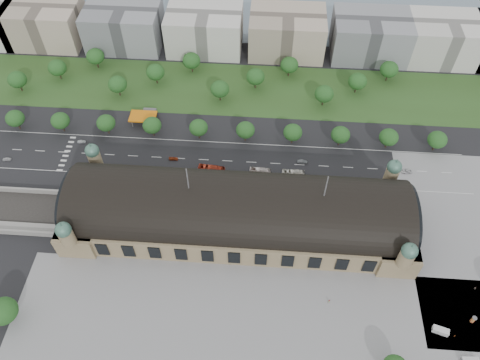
# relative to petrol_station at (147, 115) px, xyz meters

# --- Properties ---
(ground) EXTENTS (900.00, 900.00, 0.00)m
(ground) POSITION_rel_petrol_station_xyz_m (53.91, -65.28, -2.95)
(ground) COLOR black
(ground) RESTS_ON ground
(station) EXTENTS (150.00, 48.40, 44.30)m
(station) POSITION_rel_petrol_station_xyz_m (53.91, -65.28, 7.33)
(station) COLOR #937F5B
(station) RESTS_ON ground
(plaza_south) EXTENTS (190.00, 48.00, 0.12)m
(plaza_south) POSITION_rel_petrol_station_xyz_m (63.91, -109.28, -2.95)
(plaza_south) COLOR gray
(plaza_south) RESTS_ON ground
(plaza_east) EXTENTS (56.00, 100.00, 0.12)m
(plaza_east) POSITION_rel_petrol_station_xyz_m (156.91, -65.28, -2.95)
(plaza_east) COLOR gray
(plaza_east) RESTS_ON ground
(road_slab) EXTENTS (260.00, 26.00, 0.10)m
(road_slab) POSITION_rel_petrol_station_xyz_m (33.91, -27.28, -2.95)
(road_slab) COLOR black
(road_slab) RESTS_ON ground
(grass_belt) EXTENTS (300.00, 45.00, 0.10)m
(grass_belt) POSITION_rel_petrol_station_xyz_m (38.91, 27.72, -2.95)
(grass_belt) COLOR #2F4E1F
(grass_belt) RESTS_ON ground
(petrol_station) EXTENTS (14.00, 13.00, 5.05)m
(petrol_station) POSITION_rel_petrol_station_xyz_m (0.00, 0.00, 0.00)
(petrol_station) COLOR orange
(petrol_station) RESTS_ON ground
(office_1) EXTENTS (45.00, 32.00, 24.00)m
(office_1) POSITION_rel_petrol_station_xyz_m (-76.09, 67.72, 9.05)
(office_1) COLOR #C0AC97
(office_1) RESTS_ON ground
(office_2) EXTENTS (45.00, 32.00, 24.00)m
(office_2) POSITION_rel_petrol_station_xyz_m (-26.09, 67.72, 9.05)
(office_2) COLOR gray
(office_2) RESTS_ON ground
(office_3) EXTENTS (45.00, 32.00, 24.00)m
(office_3) POSITION_rel_petrol_station_xyz_m (23.91, 67.72, 9.05)
(office_3) COLOR silver
(office_3) RESTS_ON ground
(office_4) EXTENTS (45.00, 32.00, 24.00)m
(office_4) POSITION_rel_petrol_station_xyz_m (73.91, 67.72, 9.05)
(office_4) COLOR #C0AC97
(office_4) RESTS_ON ground
(office_5) EXTENTS (45.00, 32.00, 24.00)m
(office_5) POSITION_rel_petrol_station_xyz_m (123.91, 67.72, 9.05)
(office_5) COLOR gray
(office_5) RESTS_ON ground
(office_6) EXTENTS (45.00, 32.00, 24.00)m
(office_6) POSITION_rel_petrol_station_xyz_m (168.91, 67.72, 9.05)
(office_6) COLOR silver
(office_6) RESTS_ON ground
(tree_row_0) EXTENTS (9.60, 9.60, 11.52)m
(tree_row_0) POSITION_rel_petrol_station_xyz_m (-66.09, -12.28, 4.48)
(tree_row_0) COLOR #2D2116
(tree_row_0) RESTS_ON ground
(tree_row_1) EXTENTS (9.60, 9.60, 11.52)m
(tree_row_1) POSITION_rel_petrol_station_xyz_m (-42.09, -12.28, 4.48)
(tree_row_1) COLOR #2D2116
(tree_row_1) RESTS_ON ground
(tree_row_2) EXTENTS (9.60, 9.60, 11.52)m
(tree_row_2) POSITION_rel_petrol_station_xyz_m (-18.09, -12.28, 4.48)
(tree_row_2) COLOR #2D2116
(tree_row_2) RESTS_ON ground
(tree_row_3) EXTENTS (9.60, 9.60, 11.52)m
(tree_row_3) POSITION_rel_petrol_station_xyz_m (5.91, -12.28, 4.48)
(tree_row_3) COLOR #2D2116
(tree_row_3) RESTS_ON ground
(tree_row_4) EXTENTS (9.60, 9.60, 11.52)m
(tree_row_4) POSITION_rel_petrol_station_xyz_m (29.91, -12.28, 4.48)
(tree_row_4) COLOR #2D2116
(tree_row_4) RESTS_ON ground
(tree_row_5) EXTENTS (9.60, 9.60, 11.52)m
(tree_row_5) POSITION_rel_petrol_station_xyz_m (53.91, -12.28, 4.48)
(tree_row_5) COLOR #2D2116
(tree_row_5) RESTS_ON ground
(tree_row_6) EXTENTS (9.60, 9.60, 11.52)m
(tree_row_6) POSITION_rel_petrol_station_xyz_m (77.91, -12.28, 4.48)
(tree_row_6) COLOR #2D2116
(tree_row_6) RESTS_ON ground
(tree_row_7) EXTENTS (9.60, 9.60, 11.52)m
(tree_row_7) POSITION_rel_petrol_station_xyz_m (101.91, -12.28, 4.48)
(tree_row_7) COLOR #2D2116
(tree_row_7) RESTS_ON ground
(tree_row_8) EXTENTS (9.60, 9.60, 11.52)m
(tree_row_8) POSITION_rel_petrol_station_xyz_m (125.91, -12.28, 4.48)
(tree_row_8) COLOR #2D2116
(tree_row_8) RESTS_ON ground
(tree_row_9) EXTENTS (9.60, 9.60, 11.52)m
(tree_row_9) POSITION_rel_petrol_station_xyz_m (149.91, -12.28, 4.48)
(tree_row_9) COLOR #2D2116
(tree_row_9) RESTS_ON ground
(tree_belt_0) EXTENTS (10.40, 10.40, 12.48)m
(tree_belt_0) POSITION_rel_petrol_station_xyz_m (-76.09, 17.72, 5.10)
(tree_belt_0) COLOR #2D2116
(tree_belt_0) RESTS_ON ground
(tree_belt_1) EXTENTS (10.40, 10.40, 12.48)m
(tree_belt_1) POSITION_rel_petrol_station_xyz_m (-57.09, 29.72, 5.10)
(tree_belt_1) COLOR #2D2116
(tree_belt_1) RESTS_ON ground
(tree_belt_2) EXTENTS (10.40, 10.40, 12.48)m
(tree_belt_2) POSITION_rel_petrol_station_xyz_m (-38.09, 41.72, 5.10)
(tree_belt_2) COLOR #2D2116
(tree_belt_2) RESTS_ON ground
(tree_belt_3) EXTENTS (10.40, 10.40, 12.48)m
(tree_belt_3) POSITION_rel_petrol_station_xyz_m (-19.09, 17.72, 5.10)
(tree_belt_3) COLOR #2D2116
(tree_belt_3) RESTS_ON ground
(tree_belt_4) EXTENTS (10.40, 10.40, 12.48)m
(tree_belt_4) POSITION_rel_petrol_station_xyz_m (-0.09, 29.72, 5.10)
(tree_belt_4) COLOR #2D2116
(tree_belt_4) RESTS_ON ground
(tree_belt_5) EXTENTS (10.40, 10.40, 12.48)m
(tree_belt_5) POSITION_rel_petrol_station_xyz_m (18.91, 41.72, 5.10)
(tree_belt_5) COLOR #2D2116
(tree_belt_5) RESTS_ON ground
(tree_belt_6) EXTENTS (10.40, 10.40, 12.48)m
(tree_belt_6) POSITION_rel_petrol_station_xyz_m (37.91, 17.72, 5.10)
(tree_belt_6) COLOR #2D2116
(tree_belt_6) RESTS_ON ground
(tree_belt_7) EXTENTS (10.40, 10.40, 12.48)m
(tree_belt_7) POSITION_rel_petrol_station_xyz_m (56.91, 29.72, 5.10)
(tree_belt_7) COLOR #2D2116
(tree_belt_7) RESTS_ON ground
(tree_belt_8) EXTENTS (10.40, 10.40, 12.48)m
(tree_belt_8) POSITION_rel_petrol_station_xyz_m (75.91, 41.72, 5.10)
(tree_belt_8) COLOR #2D2116
(tree_belt_8) RESTS_ON ground
(tree_belt_9) EXTENTS (10.40, 10.40, 12.48)m
(tree_belt_9) POSITION_rel_petrol_station_xyz_m (94.91, 17.72, 5.10)
(tree_belt_9) COLOR #2D2116
(tree_belt_9) RESTS_ON ground
(tree_belt_10) EXTENTS (10.40, 10.40, 12.48)m
(tree_belt_10) POSITION_rel_petrol_station_xyz_m (113.91, 29.72, 5.10)
(tree_belt_10) COLOR #2D2116
(tree_belt_10) RESTS_ON ground
(tree_belt_11) EXTENTS (10.40, 10.40, 12.48)m
(tree_belt_11) POSITION_rel_petrol_station_xyz_m (132.91, 41.72, 5.10)
(tree_belt_11) COLOR #2D2116
(tree_belt_11) RESTS_ON ground
(tree_plaza_sw) EXTENTS (11.00, 11.00, 12.73)m
(tree_plaza_sw) POSITION_rel_petrol_station_xyz_m (-31.09, -115.28, 5.10)
(tree_plaza_sw) COLOR #2D2116
(tree_plaza_sw) RESTS_ON ground
(traffic_car_0) EXTENTS (4.24, 1.99, 1.40)m
(traffic_car_0) POSITION_rel_petrol_station_xyz_m (-64.43, -34.48, -2.25)
(traffic_car_0) COLOR silver
(traffic_car_0) RESTS_ON ground
(traffic_car_1) EXTENTS (4.12, 1.71, 1.32)m
(traffic_car_1) POSITION_rel_petrol_station_xyz_m (-30.49, -20.00, -2.29)
(traffic_car_1) COLOR #9A9EA3
(traffic_car_1) RESTS_ON ground
(traffic_car_2) EXTENTS (4.82, 2.51, 1.30)m
(traffic_car_2) POSITION_rel_petrol_station_xyz_m (-16.31, -35.53, -2.30)
(traffic_car_2) COLOR black
(traffic_car_2) RESTS_ON ground
(traffic_car_3) EXTENTS (4.61, 2.01, 1.32)m
(traffic_car_3) POSITION_rel_petrol_station_xyz_m (18.87, -28.23, -2.29)
(traffic_car_3) COLOR maroon
(traffic_car_3) RESTS_ON ground
(traffic_car_4) EXTENTS (4.69, 1.89, 1.60)m
(traffic_car_4) POSITION_rel_petrol_station_xyz_m (71.07, -37.00, -2.15)
(traffic_car_4) COLOR #1A254A
(traffic_car_4) RESTS_ON ground
(traffic_car_5) EXTENTS (4.90, 1.82, 1.60)m
(traffic_car_5) POSITION_rel_petrol_station_xyz_m (83.29, -25.86, -2.15)
(traffic_car_5) COLOR #595C60
(traffic_car_5) RESTS_ON ground
(traffic_car_6) EXTENTS (5.15, 2.85, 1.36)m
(traffic_car_6) POSITION_rel_petrol_station_xyz_m (134.01, -28.47, -2.27)
(traffic_car_6) COLOR silver
(traffic_car_6) RESTS_ON ground
(parked_car_0) EXTENTS (4.45, 2.97, 1.39)m
(parked_car_0) POSITION_rel_petrol_station_xyz_m (-20.87, -40.28, -2.26)
(parked_car_0) COLOR black
(parked_car_0) RESTS_ON ground
(parked_car_1) EXTENTS (5.95, 4.23, 1.51)m
(parked_car_1) POSITION_rel_petrol_station_xyz_m (8.65, -44.28, -2.20)
(parked_car_1) COLOR maroon
(parked_car_1) RESTS_ON ground
(parked_car_2) EXTENTS (5.98, 5.04, 1.64)m
(parked_car_2) POSITION_rel_petrol_station_xyz_m (-14.53, -40.28, -2.13)
(parked_car_2) COLOR #1A1D49
(parked_car_2) RESTS_ON ground
(parked_car_3) EXTENTS (5.07, 4.05, 1.62)m
(parked_car_3) POSITION_rel_petrol_station_xyz_m (-5.92, -44.28, -2.14)
(parked_car_3) COLOR #575A5F
(parked_car_3) RESTS_ON ground
(parked_car_4) EXTENTS (4.81, 4.33, 1.59)m
(parked_car_4) POSITION_rel_petrol_station_xyz_m (6.88, -42.04, -2.15)
(parked_car_4) COLOR #B9B9BB
(parked_car_4) RESTS_ON ground
(parked_car_5) EXTENTS (5.24, 3.87, 1.32)m
(parked_car_5) POSITION_rel_petrol_station_xyz_m (8.62, -42.14, -2.29)
(parked_car_5) COLOR gray
(parked_car_5) RESTS_ON ground
(parked_car_6) EXTENTS (6.07, 4.72, 1.64)m
(parked_car_6) POSITION_rel_petrol_station_xyz_m (35.91, -40.28, -2.13)
(parked_car_6) COLOR black
(parked_car_6) RESTS_ON ground
(bus_west) EXTENTS (13.42, 4.26, 3.68)m
(bus_west) POSITION_rel_petrol_station_xyz_m (38.71, -34.78, -1.11)
(bus_west) COLOR red
(bus_west) RESTS_ON ground
(bus_mid) EXTENTS (10.61, 2.93, 2.93)m
(bus_mid) POSITION_rel_petrol_station_xyz_m (62.53, -33.83, -1.49)
(bus_mid) COLOR silver
(bus_mid) RESTS_ON ground
(bus_east) EXTENTS (11.17, 2.86, 3.10)m
(bus_east) POSITION_rel_petrol_station_xyz_m (78.69, -34.20, -1.40)
(bus_east) COLOR silver
(bus_east) RESTS_ON ground
(van_east) EXTENTS (6.40, 3.97, 2.59)m
(van_east) POSITION_rel_petrol_station_xyz_m (134.38, -108.35, -1.71)
(van_east) COLOR silver
(van_east) RESTS_ON ground
(advertising_column) EXTENTS (1.79, 1.79, 3.40)m
(advertising_column) POSITION_rel_petrol_station_xyz_m (148.02, -103.25, -1.19)
(advertising_column) COLOR #C53140
(advertising_column) RESTS_ON ground
(pedestrian_0) EXTENTS (0.95, 0.65, 1.80)m
(pedestrian_0) POSITION_rel_petrol_station_xyz_m (92.89, -99.22, -2.05)
(pedestrian_0) COLOR gray
(pedestrian_0) RESTS_ON ground
(pedestrian_1) EXTENTS (0.55, 0.71, 1.73)m
(pedestrian_1) POSITION_rel_petrol_station_xyz_m (139.81, -109.93, -2.08)
(pedestrian_1) COLOR gray
(pedestrian_1) RESTS_ON ground
(pedestrian_2) EXTENTS (1.08, 1.06, 1.98)m
(pedestrian_2) POSITION_rel_petrol_station_xyz_m (152.37, -89.28, -1.96)
(pedestrian_2) COLOR gray
(pedestrian_2) RESTS_ON ground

